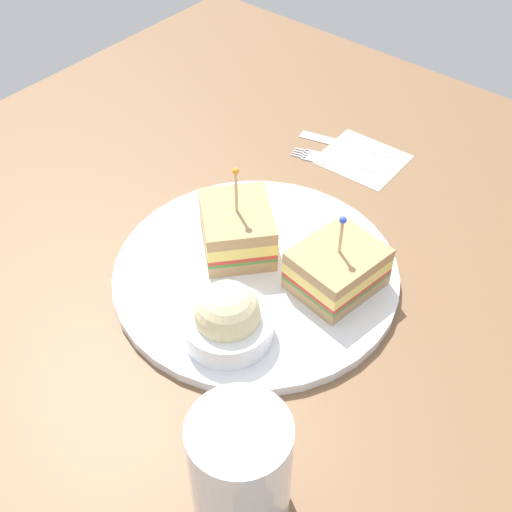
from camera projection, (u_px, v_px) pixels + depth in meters
The scene contains 9 objects.
ground_plane at pixel (256, 284), 71.64cm from camera, with size 98.87×98.87×2.00cm, color brown.
plate at pixel (256, 274), 70.53cm from camera, with size 29.49×29.49×1.14cm, color white.
sandwich_half_front at pixel (237, 229), 70.79cm from camera, with size 11.07×10.94×10.46cm.
sandwich_half_back at pixel (337, 268), 66.99cm from camera, with size 8.21×9.37×9.07cm.
coleslaw_bowl at pixel (227, 319), 62.48cm from camera, with size 8.54×8.54×6.15cm.
drink_glass at pixel (240, 472), 49.84cm from camera, with size 7.56×7.56×11.03cm.
napkin at pixel (362, 159), 85.49cm from camera, with size 9.86×8.88×0.15cm, color beige.
fork at pixel (327, 159), 85.25cm from camera, with size 11.62×4.57×0.35cm.
knife at pixel (342, 143), 87.64cm from camera, with size 12.81×4.45×0.35cm.
Camera 1 is at (31.14, -37.69, 51.44)cm, focal length 47.76 mm.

